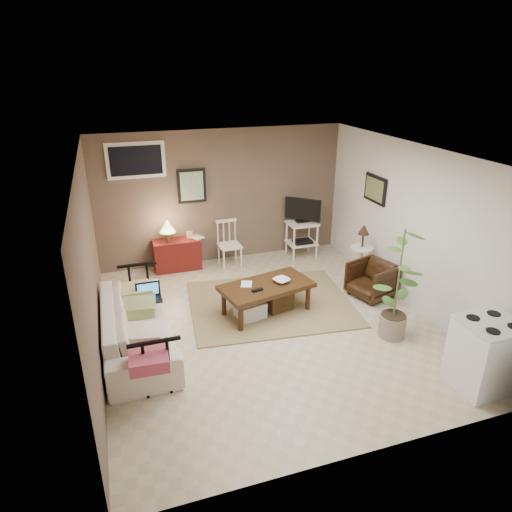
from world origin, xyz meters
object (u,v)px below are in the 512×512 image
object	(u,v)px
coffee_table	(266,296)
side_table	(362,246)
spindle_chair	(229,245)
sofa	(136,318)
armchair	(372,278)
potted_plant	(398,280)
stove	(486,354)
tv_stand	(302,226)
red_console	(176,252)

from	to	relation	value
coffee_table	side_table	size ratio (longest dim) A/B	1.44
coffee_table	spindle_chair	xyz separation A→B (m)	(-0.05, 1.83, 0.12)
sofa	armchair	xyz separation A→B (m)	(3.62, 0.27, -0.11)
potted_plant	stove	distance (m)	1.33
sofa	side_table	world-z (taller)	side_table
spindle_chair	tv_stand	world-z (taller)	tv_stand
tv_stand	potted_plant	distance (m)	2.94
sofa	tv_stand	bearing A→B (deg)	-56.84
potted_plant	armchair	bearing A→B (deg)	73.08
potted_plant	side_table	bearing A→B (deg)	74.26
spindle_chair	red_console	bearing A→B (deg)	170.50
spindle_chair	sofa	bearing A→B (deg)	-130.55
red_console	tv_stand	world-z (taller)	tv_stand
red_console	stove	world-z (taller)	red_console
armchair	potted_plant	xyz separation A→B (m)	(-0.33, -1.10, 0.53)
tv_stand	stove	xyz separation A→B (m)	(0.44, -4.14, -0.18)
armchair	potted_plant	bearing A→B (deg)	-33.95
sofa	spindle_chair	xyz separation A→B (m)	(1.81, 2.11, -0.03)
coffee_table	side_table	xyz separation A→B (m)	(1.89, 0.56, 0.34)
side_table	stove	distance (m)	2.89
stove	spindle_chair	bearing A→B (deg)	114.09
spindle_chair	stove	bearing A→B (deg)	-65.91
armchair	stove	distance (m)	2.31
spindle_chair	tv_stand	bearing A→B (deg)	-0.19
sofa	potted_plant	size ratio (longest dim) A/B	1.37
armchair	coffee_table	bearing A→B (deg)	-107.52
sofa	spindle_chair	size ratio (longest dim) A/B	2.56
coffee_table	sofa	bearing A→B (deg)	-171.28
armchair	sofa	bearing A→B (deg)	-102.75
armchair	red_console	bearing A→B (deg)	-143.08
tv_stand	side_table	bearing A→B (deg)	-67.38
coffee_table	red_console	distance (m)	2.22
sofa	tv_stand	xyz separation A→B (m)	(3.23, 2.11, 0.18)
tv_stand	side_table	xyz separation A→B (m)	(0.53, -1.27, 0.02)
coffee_table	side_table	distance (m)	2.00
side_table	armchair	bearing A→B (deg)	-103.45
stove	tv_stand	bearing A→B (deg)	96.00
stove	sofa	bearing A→B (deg)	150.94
spindle_chair	armchair	size ratio (longest dim) A/B	1.35
red_console	armchair	distance (m)	3.40
tv_stand	sofa	bearing A→B (deg)	-146.84
spindle_chair	potted_plant	xyz separation A→B (m)	(1.48, -2.94, 0.44)
tv_stand	coffee_table	bearing A→B (deg)	-126.84
potted_plant	spindle_chair	bearing A→B (deg)	116.70
tv_stand	potted_plant	bearing A→B (deg)	-88.86
potted_plant	stove	size ratio (longest dim) A/B	1.86
red_console	sofa	bearing A→B (deg)	-111.01
potted_plant	sofa	bearing A→B (deg)	165.90
coffee_table	sofa	xyz separation A→B (m)	(-1.86, -0.29, 0.14)
side_table	armchair	size ratio (longest dim) A/B	1.60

